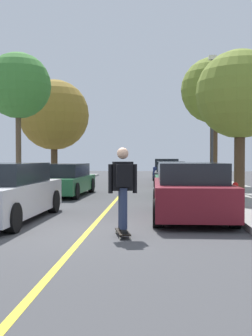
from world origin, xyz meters
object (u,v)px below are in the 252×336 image
at_px(parked_car_right_farthest, 167,169).
at_px(streetlamp, 212,113).
at_px(parked_car_left_nearest, 4,193).
at_px(skateboard, 123,232).
at_px(street_tree_right_near, 214,91).
at_px(street_tree_right_nearest, 240,95).
at_px(parked_car_right_near, 177,181).
at_px(skateboarder, 123,184).
at_px(street_tree_left_nearest, 18,86).
at_px(parked_car_right_nearest, 190,190).
at_px(street_tree_left_near, 54,115).
at_px(fire_hydrant, 235,194).
at_px(parked_car_right_far, 170,174).
at_px(parked_car_left_near, 64,180).

relative_size(parked_car_right_farthest, streetlamp, 0.73).
relative_size(parked_car_left_nearest, skateboard, 5.46).
bearing_deg(street_tree_right_near, street_tree_right_nearest, -90.00).
bearing_deg(skateboard, parked_car_right_near, 79.78).
distance_m(street_tree_right_near, skateboarder, 15.01).
relative_size(street_tree_left_nearest, skateboard, 6.94).
height_order(parked_car_right_farthest, skateboard, parked_car_right_farthest).
bearing_deg(skateboard, parked_car_right_nearest, 60.09).
height_order(street_tree_left_near, streetlamp, streetlamp).
xyz_separation_m(parked_car_right_near, fire_hydrant, (1.50, -4.25, -0.15)).
bearing_deg(parked_car_right_far, street_tree_left_near, 173.43).
distance_m(parked_car_left_nearest, street_tree_left_near, 15.14).
height_order(parked_car_left_nearest, skateboarder, skateboarder).
bearing_deg(fire_hydrant, skateboard, -124.56).
height_order(fire_hydrant, skateboard, fire_hydrant).
xyz_separation_m(parked_car_right_near, street_tree_left_near, (-6.88, 7.78, 3.47)).
height_order(parked_car_left_near, parked_car_right_nearest, parked_car_right_nearest).
height_order(street_tree_left_nearest, skateboard, street_tree_left_nearest).
relative_size(parked_car_right_nearest, skateboard, 5.32).
bearing_deg(fire_hydrant, street_tree_left_near, 124.84).
relative_size(parked_car_right_nearest, street_tree_right_near, 0.69).
distance_m(street_tree_right_near, skateboard, 15.27).
distance_m(street_tree_left_nearest, streetlamp, 8.84).
height_order(parked_car_left_near, parked_car_right_near, parked_car_left_near).
bearing_deg(parked_car_right_far, street_tree_right_nearest, -75.39).
relative_size(parked_car_left_near, skateboard, 5.47).
xyz_separation_m(street_tree_left_nearest, skateboard, (5.31, -9.81, -4.62)).
xyz_separation_m(parked_car_right_near, streetlamp, (1.75, 2.70, 2.99)).
bearing_deg(street_tree_right_nearest, street_tree_left_nearest, 164.58).
relative_size(street_tree_right_near, fire_hydrant, 9.52).
xyz_separation_m(parked_car_right_far, street_tree_right_nearest, (2.19, -8.39, 3.21)).
height_order(parked_car_right_near, street_tree_left_nearest, street_tree_left_nearest).
distance_m(parked_car_right_farthest, street_tree_right_near, 9.20).
relative_size(parked_car_right_nearest, parked_car_right_far, 1.08).
bearing_deg(street_tree_left_near, skateboard, -72.17).
relative_size(parked_car_right_near, parked_car_right_far, 0.95).
xyz_separation_m(parked_car_left_near, street_tree_right_nearest, (6.88, -1.62, 3.21)).
xyz_separation_m(parked_car_right_farthest, skateboarder, (-1.56, -21.80, 0.33)).
distance_m(parked_car_left_near, street_tree_left_nearest, 4.69).
bearing_deg(fire_hydrant, streetlamp, 87.94).
bearing_deg(street_tree_left_near, street_tree_right_near, -15.70).
bearing_deg(streetlamp, parked_car_left_near, -158.91).
bearing_deg(street_tree_left_near, street_tree_right_nearest, -45.37).
distance_m(parked_car_right_near, skateboarder, 8.90).
height_order(parked_car_right_farthest, street_tree_right_nearest, street_tree_right_nearest).
xyz_separation_m(street_tree_left_nearest, skateboarder, (5.31, -9.84, -3.65)).
xyz_separation_m(fire_hydrant, skateboarder, (-3.06, -4.49, 0.57)).
xyz_separation_m(street_tree_left_nearest, streetlamp, (8.63, 1.60, -1.08)).
bearing_deg(parked_car_right_near, street_tree_left_nearest, 170.93).
height_order(street_tree_right_nearest, fire_hydrant, street_tree_right_nearest).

